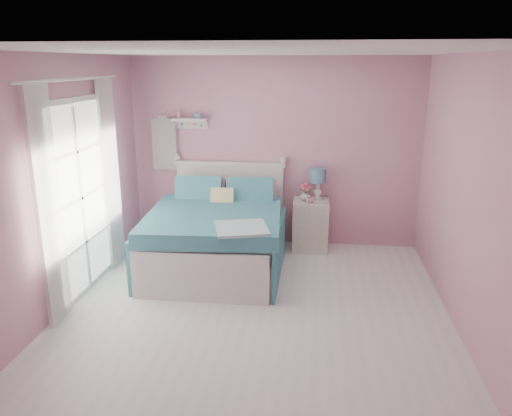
% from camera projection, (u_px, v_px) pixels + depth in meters
% --- Properties ---
extents(floor, '(4.50, 4.50, 0.00)m').
position_uv_depth(floor, '(254.00, 315.00, 5.15)').
color(floor, silver).
rests_on(floor, ground).
extents(room_shell, '(4.50, 4.50, 4.50)m').
position_uv_depth(room_shell, '(254.00, 164.00, 4.70)').
color(room_shell, '#C97F99').
rests_on(room_shell, floor).
extents(bed, '(1.70, 2.07, 1.17)m').
position_uv_depth(bed, '(217.00, 236.00, 6.28)').
color(bed, silver).
rests_on(bed, floor).
extents(nightstand, '(0.48, 0.48, 0.70)m').
position_uv_depth(nightstand, '(311.00, 225.00, 6.89)').
color(nightstand, beige).
rests_on(nightstand, floor).
extents(table_lamp, '(0.22, 0.22, 0.44)m').
position_uv_depth(table_lamp, '(318.00, 178.00, 6.78)').
color(table_lamp, white).
rests_on(table_lamp, nightstand).
extents(vase, '(0.15, 0.15, 0.15)m').
position_uv_depth(vase, '(305.00, 195.00, 6.76)').
color(vase, silver).
rests_on(vase, nightstand).
extents(teacup, '(0.12, 0.12, 0.08)m').
position_uv_depth(teacup, '(310.00, 200.00, 6.66)').
color(teacup, '#CB889B').
rests_on(teacup, nightstand).
extents(roses, '(0.14, 0.11, 0.12)m').
position_uv_depth(roses, '(305.00, 187.00, 6.73)').
color(roses, '#DA4A67').
rests_on(roses, vase).
extents(wall_shelf, '(0.50, 0.15, 0.25)m').
position_uv_depth(wall_shelf, '(190.00, 121.00, 6.89)').
color(wall_shelf, silver).
rests_on(wall_shelf, room_shell).
extents(hanging_dress, '(0.34, 0.03, 0.72)m').
position_uv_depth(hanging_dress, '(164.00, 144.00, 7.01)').
color(hanging_dress, white).
rests_on(hanging_dress, room_shell).
extents(french_door, '(0.04, 1.32, 2.16)m').
position_uv_depth(french_door, '(80.00, 199.00, 5.46)').
color(french_door, silver).
rests_on(french_door, floor).
extents(curtain_near, '(0.04, 0.40, 2.32)m').
position_uv_depth(curtain_near, '(48.00, 208.00, 4.71)').
color(curtain_near, white).
rests_on(curtain_near, floor).
extents(curtain_far, '(0.04, 0.40, 2.32)m').
position_uv_depth(curtain_far, '(111.00, 175.00, 6.13)').
color(curtain_far, white).
rests_on(curtain_far, floor).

